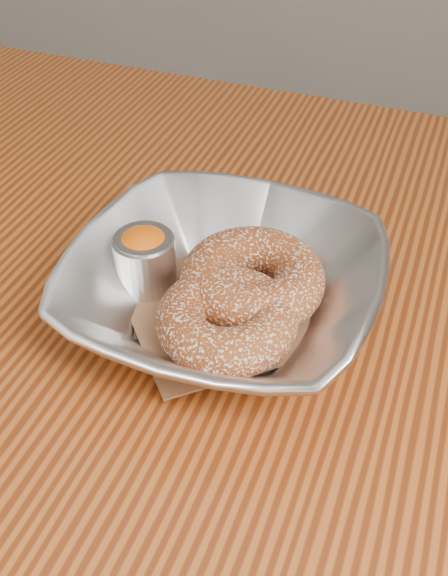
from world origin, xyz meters
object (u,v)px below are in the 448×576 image
(table, at_px, (296,401))
(ramekin, at_px, (145,258))
(donut_back, at_px, (253,279))
(donut_front, at_px, (227,320))
(serving_bowl, at_px, (224,289))

(table, bearing_deg, ramekin, -174.72)
(donut_back, distance_m, ramekin, 0.09)
(donut_back, relative_size, ramekin, 2.14)
(table, height_order, donut_front, donut_front)
(serving_bowl, relative_size, ramekin, 4.52)
(donut_front, bearing_deg, table, 46.35)
(serving_bowl, relative_size, donut_back, 2.11)
(table, xyz_separation_m, ramekin, (-0.13, -0.01, 0.13))
(serving_bowl, bearing_deg, donut_front, -65.75)
(serving_bowl, height_order, donut_front, serving_bowl)
(serving_bowl, bearing_deg, table, 16.71)
(table, xyz_separation_m, donut_back, (-0.04, -0.00, 0.13))
(donut_front, bearing_deg, donut_back, 86.46)
(table, bearing_deg, serving_bowl, -163.29)
(table, relative_size, donut_front, 11.45)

